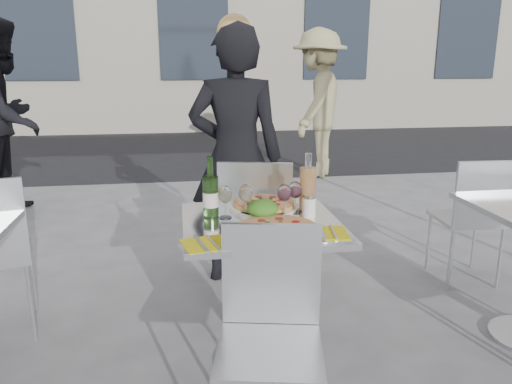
{
  "coord_description": "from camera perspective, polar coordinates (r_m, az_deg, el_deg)",
  "views": [
    {
      "loc": [
        -0.36,
        -2.18,
        1.47
      ],
      "look_at": [
        0.0,
        0.15,
        0.85
      ],
      "focal_mm": 35.0,
      "sensor_mm": 36.0,
      "label": 1
    }
  ],
  "objects": [
    {
      "name": "ground",
      "position": [
        2.65,
        0.52,
        -18.95
      ],
      "size": [
        80.0,
        80.0,
        0.0
      ],
      "primitive_type": "plane",
      "color": "slate"
    },
    {
      "name": "street_asphalt",
      "position": [
        8.81,
        -6.29,
        5.03
      ],
      "size": [
        24.0,
        5.0,
        0.0
      ],
      "primitive_type": "cube",
      "color": "black",
      "rests_on": "ground"
    },
    {
      "name": "main_table",
      "position": [
        2.39,
        0.55,
        -8.13
      ],
      "size": [
        0.72,
        0.72,
        0.75
      ],
      "color": "#B7BABF",
      "rests_on": "ground"
    },
    {
      "name": "chair_far",
      "position": [
        2.96,
        0.07,
        -3.37
      ],
      "size": [
        0.51,
        0.52,
        0.93
      ],
      "rotation": [
        0.0,
        0.0,
        2.9
      ],
      "color": "silver",
      "rests_on": "ground"
    },
    {
      "name": "chair_near",
      "position": [
        1.97,
        1.66,
        -14.38
      ],
      "size": [
        0.46,
        0.47,
        0.86
      ],
      "rotation": [
        0.0,
        0.0,
        -0.2
      ],
      "color": "silver",
      "rests_on": "ground"
    },
    {
      "name": "side_chair_rfar",
      "position": [
        3.57,
        23.68,
        -2.02
      ],
      "size": [
        0.42,
        0.43,
        0.87
      ],
      "rotation": [
        0.0,
        0.0,
        3.07
      ],
      "color": "silver",
      "rests_on": "ground"
    },
    {
      "name": "woman_diner",
      "position": [
        3.3,
        -2.32,
        3.97
      ],
      "size": [
        0.68,
        0.51,
        1.7
      ],
      "primitive_type": "imported",
      "rotation": [
        0.0,
        0.0,
        2.96
      ],
      "color": "black",
      "rests_on": "ground"
    },
    {
      "name": "pedestrian_a",
      "position": [
        5.36,
        -26.67,
        7.5
      ],
      "size": [
        0.8,
        0.98,
        1.88
      ],
      "primitive_type": "imported",
      "rotation": [
        0.0,
        0.0,
        1.47
      ],
      "color": "black",
      "rests_on": "ground"
    },
    {
      "name": "pedestrian_b",
      "position": [
        6.53,
        7.07,
        9.94
      ],
      "size": [
        1.21,
        1.4,
        1.88
      ],
      "primitive_type": "imported",
      "rotation": [
        0.0,
        0.0,
        4.19
      ],
      "color": "tan",
      "rests_on": "ground"
    },
    {
      "name": "pizza_near",
      "position": [
        2.19,
        2.51,
        -4.14
      ],
      "size": [
        0.36,
        0.36,
        0.02
      ],
      "color": "#E4A659",
      "rests_on": "main_table"
    },
    {
      "name": "pizza_far",
      "position": [
        2.52,
        0.93,
        -1.44
      ],
      "size": [
        0.36,
        0.36,
        0.03
      ],
      "color": "white",
      "rests_on": "main_table"
    },
    {
      "name": "salad_plate",
      "position": [
        2.36,
        0.76,
        -2.07
      ],
      "size": [
        0.22,
        0.22,
        0.09
      ],
      "color": "white",
      "rests_on": "main_table"
    },
    {
      "name": "wine_bottle",
      "position": [
        2.34,
        -5.21,
        -0.28
      ],
      "size": [
        0.07,
        0.07,
        0.29
      ],
      "color": "#305921",
      "rests_on": "main_table"
    },
    {
      "name": "carafe",
      "position": [
        2.45,
        5.93,
        0.43
      ],
      "size": [
        0.08,
        0.08,
        0.29
      ],
      "color": "tan",
      "rests_on": "main_table"
    },
    {
      "name": "sugar_shaker",
      "position": [
        2.38,
        6.07,
        -1.56
      ],
      "size": [
        0.06,
        0.06,
        0.11
      ],
      "color": "white",
      "rests_on": "main_table"
    },
    {
      "name": "wineglass_white_a",
      "position": [
        2.34,
        -3.55,
        -0.4
      ],
      "size": [
        0.07,
        0.07,
        0.16
      ],
      "color": "white",
      "rests_on": "main_table"
    },
    {
      "name": "wineglass_white_b",
      "position": [
        2.36,
        -1.21,
        -0.25
      ],
      "size": [
        0.07,
        0.07,
        0.16
      ],
      "color": "white",
      "rests_on": "main_table"
    },
    {
      "name": "wineglass_red_a",
      "position": [
        2.37,
        3.24,
        -0.22
      ],
      "size": [
        0.07,
        0.07,
        0.16
      ],
      "color": "white",
      "rests_on": "main_table"
    },
    {
      "name": "wineglass_red_b",
      "position": [
        2.42,
        4.49,
        0.12
      ],
      "size": [
        0.07,
        0.07,
        0.16
      ],
      "color": "white",
      "rests_on": "main_table"
    },
    {
      "name": "napkin_left",
      "position": [
        2.04,
        -5.77,
        -5.91
      ],
      "size": [
        0.22,
        0.22,
        0.01
      ],
      "rotation": [
        0.0,
        0.0,
        0.23
      ],
      "color": "yellow",
      "rests_on": "main_table"
    },
    {
      "name": "napkin_right",
      "position": [
        2.18,
        8.04,
        -4.62
      ],
      "size": [
        0.2,
        0.2,
        0.01
      ],
      "rotation": [
        0.0,
        0.0,
        -0.13
      ],
      "color": "yellow",
      "rests_on": "main_table"
    }
  ]
}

